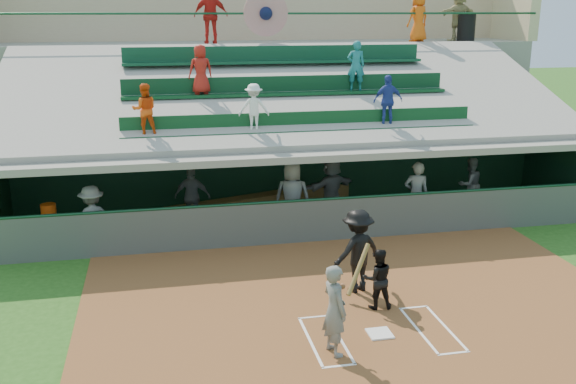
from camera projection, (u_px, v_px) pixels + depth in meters
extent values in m
plane|color=#235116|center=(380.00, 335.00, 11.69)|extent=(100.00, 100.00, 0.00)
cube|color=brown|center=(371.00, 322.00, 12.16)|extent=(11.00, 9.00, 0.02)
cube|color=white|center=(380.00, 333.00, 11.68)|extent=(0.43, 0.43, 0.03)
cube|color=silver|center=(340.00, 338.00, 11.54)|extent=(0.05, 1.80, 0.01)
cube|color=white|center=(418.00, 330.00, 11.83)|extent=(0.05, 1.80, 0.01)
cube|color=white|center=(310.00, 341.00, 11.43)|extent=(0.05, 1.80, 0.01)
cube|color=white|center=(446.00, 327.00, 11.94)|extent=(0.05, 1.80, 0.01)
cube|color=white|center=(313.00, 317.00, 12.33)|extent=(0.60, 0.05, 0.01)
cube|color=white|center=(413.00, 307.00, 12.73)|extent=(0.60, 0.05, 0.01)
cube|color=white|center=(339.00, 366.00, 10.64)|extent=(0.60, 0.05, 0.01)
cube|color=white|center=(454.00, 353.00, 11.04)|extent=(0.60, 0.05, 0.01)
cube|color=gray|center=(299.00, 220.00, 18.04)|extent=(16.00, 3.50, 0.04)
cube|color=gray|center=(260.00, 105.00, 23.78)|extent=(20.00, 3.00, 4.60)
cube|color=#4C514C|center=(314.00, 221.00, 16.25)|extent=(16.00, 0.06, 1.10)
cylinder|color=#123A23|center=(314.00, 200.00, 16.09)|extent=(16.00, 0.08, 0.08)
cube|color=black|center=(287.00, 168.00, 19.40)|extent=(16.00, 0.25, 2.20)
cube|color=black|center=(558.00, 169.00, 19.30)|extent=(0.25, 3.50, 2.20)
cube|color=gray|center=(299.00, 144.00, 17.45)|extent=(16.40, 3.90, 0.18)
cube|color=gray|center=(276.00, 154.00, 21.03)|extent=(16.40, 3.50, 2.30)
cube|color=gray|center=(267.00, 112.00, 22.27)|extent=(16.40, 0.30, 4.60)
cube|color=gray|center=(286.00, 90.00, 18.85)|extent=(16.40, 6.51, 2.37)
cube|color=#0D3D1E|center=(304.00, 131.00, 16.81)|extent=(9.40, 0.42, 0.08)
cube|color=#0D3C1D|center=(302.00, 120.00, 16.92)|extent=(9.40, 0.06, 0.45)
cube|color=#0D3B1D|center=(289.00, 94.00, 18.39)|extent=(9.40, 0.42, 0.08)
cube|color=#0B341B|center=(288.00, 84.00, 18.51)|extent=(9.40, 0.06, 0.45)
cube|color=#0D3C24|center=(277.00, 62.00, 19.97)|extent=(9.40, 0.42, 0.08)
cube|color=#0D3B24|center=(276.00, 53.00, 20.09)|extent=(9.40, 0.06, 0.45)
imported|color=#DC480C|center=(145.00, 109.00, 15.93)|extent=(0.65, 0.51, 1.28)
imported|color=white|center=(254.00, 107.00, 16.47)|extent=(0.84, 0.54, 1.22)
imported|color=#253A94|center=(388.00, 101.00, 17.15)|extent=(0.81, 0.35, 1.37)
imported|color=#A31B12|center=(201.00, 69.00, 17.80)|extent=(0.73, 0.54, 1.36)
imported|color=#196B72|center=(356.00, 66.00, 18.67)|extent=(0.57, 0.43, 1.42)
cylinder|color=#144126|center=(266.00, 13.00, 21.46)|extent=(20.00, 0.07, 0.07)
cylinder|color=#AD1918|center=(266.00, 13.00, 21.44)|extent=(1.50, 0.06, 1.50)
sphere|color=#0D1336|center=(266.00, 13.00, 21.41)|extent=(0.44, 0.44, 0.44)
imported|color=#5A5D58|center=(335.00, 310.00, 10.84)|extent=(0.53, 0.67, 1.62)
cylinder|color=olive|center=(358.00, 269.00, 10.56)|extent=(0.56, 0.54, 0.75)
sphere|color=brown|center=(343.00, 286.00, 10.75)|extent=(0.10, 0.10, 0.10)
imported|color=black|center=(378.00, 279.00, 12.58)|extent=(0.64, 0.52, 1.23)
imported|color=black|center=(357.00, 251.00, 13.29)|extent=(1.30, 0.99, 1.77)
cube|color=olive|center=(291.00, 198.00, 19.19)|extent=(15.87, 5.48, 0.49)
cube|color=white|center=(53.00, 232.00, 15.90)|extent=(0.97, 0.84, 0.71)
cylinder|color=#E94F0D|center=(49.00, 211.00, 15.77)|extent=(0.37, 0.37, 0.37)
imported|color=#51524E|center=(93.00, 219.00, 15.42)|extent=(1.21, 0.92, 1.65)
imported|color=#50534E|center=(193.00, 197.00, 17.28)|extent=(1.04, 0.66, 1.66)
imported|color=#5F615C|center=(292.00, 197.00, 16.81)|extent=(1.07, 0.84, 1.92)
imported|color=#585B56|center=(331.00, 188.00, 17.81)|extent=(1.74, 1.13, 1.79)
imported|color=#5A5D57|center=(416.00, 195.00, 17.18)|extent=(0.74, 0.58, 1.81)
imported|color=#595C57|center=(470.00, 184.00, 18.65)|extent=(0.86, 0.73, 1.57)
cylinder|color=black|center=(466.00, 28.00, 23.67)|extent=(0.64, 0.64, 0.97)
imported|color=red|center=(211.00, 15.00, 21.27)|extent=(1.12, 0.47, 1.90)
imported|color=#D7520C|center=(418.00, 18.00, 22.67)|extent=(0.96, 0.78, 1.70)
imported|color=tan|center=(458.00, 15.00, 23.81)|extent=(1.79, 0.95, 1.84)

